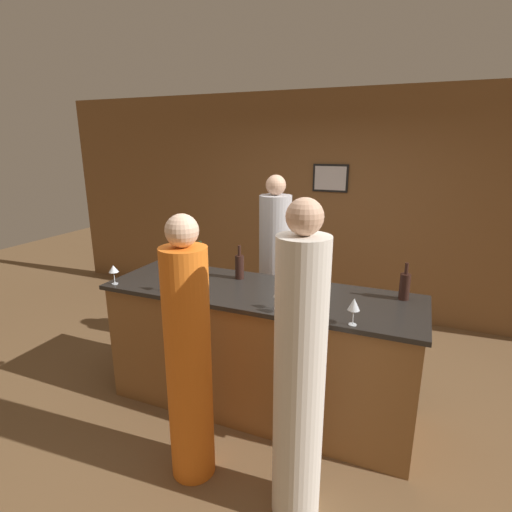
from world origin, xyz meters
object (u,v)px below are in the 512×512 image
guest_1 (299,379)px  wine_bottle_0 (239,266)px  wine_bottle_2 (405,286)px  guest_0 (189,361)px  bartender (275,275)px  wine_bottle_1 (201,263)px

guest_1 → wine_bottle_0: guest_1 is taller
wine_bottle_2 → guest_1: bearing=-113.3°
guest_0 → wine_bottle_0: 1.09m
wine_bottle_2 → guest_0: bearing=-138.2°
bartender → wine_bottle_0: size_ratio=6.40×
bartender → wine_bottle_1: (-0.42, -0.72, 0.29)m
wine_bottle_2 → wine_bottle_0: bearing=-178.3°
guest_1 → wine_bottle_1: 1.57m
guest_0 → wine_bottle_0: size_ratio=6.06×
guest_0 → wine_bottle_0: (-0.12, 1.04, 0.31)m
bartender → wine_bottle_1: bearing=59.6°
guest_1 → wine_bottle_0: bearing=128.9°
wine_bottle_0 → guest_1: bearing=-51.1°
guest_1 → guest_0: bearing=178.4°
wine_bottle_2 → wine_bottle_1: bearing=-175.9°
wine_bottle_0 → wine_bottle_1: size_ratio=0.93×
bartender → guest_1: bearing=114.3°
guest_0 → wine_bottle_1: bearing=115.4°
guest_1 → wine_bottle_1: (-1.19, 0.98, 0.26)m
guest_1 → wine_bottle_0: (-0.86, 1.06, 0.25)m
wine_bottle_1 → wine_bottle_2: bearing=4.1°
wine_bottle_1 → guest_0: bearing=-64.6°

